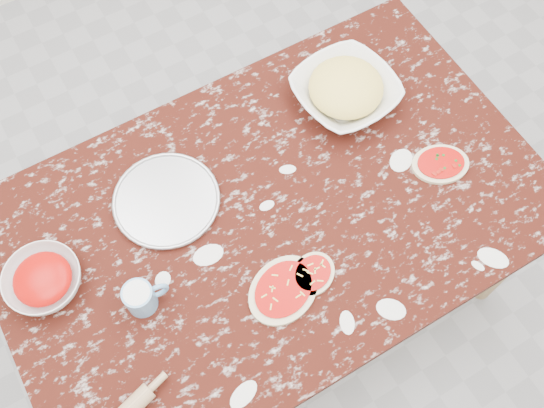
{
  "coord_description": "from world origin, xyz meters",
  "views": [
    {
      "loc": [
        -0.39,
        -0.67,
        2.38
      ],
      "look_at": [
        0.0,
        0.0,
        0.8
      ],
      "focal_mm": 40.92,
      "sensor_mm": 36.0,
      "label": 1
    }
  ],
  "objects_px": {
    "worktable": "(272,223)",
    "cheese_bowl": "(345,92)",
    "sauce_bowl": "(44,281)",
    "flour_mug": "(141,297)",
    "pizza_tray": "(167,201)"
  },
  "relations": [
    {
      "from": "worktable",
      "to": "cheese_bowl",
      "type": "distance_m",
      "value": 0.48
    },
    {
      "from": "cheese_bowl",
      "to": "worktable",
      "type": "bearing_deg",
      "value": -150.37
    },
    {
      "from": "worktable",
      "to": "cheese_bowl",
      "type": "relative_size",
      "value": 5.11
    },
    {
      "from": "sauce_bowl",
      "to": "flour_mug",
      "type": "bearing_deg",
      "value": -41.28
    },
    {
      "from": "worktable",
      "to": "pizza_tray",
      "type": "distance_m",
      "value": 0.32
    },
    {
      "from": "worktable",
      "to": "pizza_tray",
      "type": "xyz_separation_m",
      "value": [
        -0.25,
        0.18,
        0.09
      ]
    },
    {
      "from": "worktable",
      "to": "cheese_bowl",
      "type": "xyz_separation_m",
      "value": [
        0.4,
        0.23,
        0.12
      ]
    },
    {
      "from": "sauce_bowl",
      "to": "cheese_bowl",
      "type": "distance_m",
      "value": 1.05
    },
    {
      "from": "pizza_tray",
      "to": "sauce_bowl",
      "type": "height_order",
      "value": "sauce_bowl"
    },
    {
      "from": "pizza_tray",
      "to": "cheese_bowl",
      "type": "xyz_separation_m",
      "value": [
        0.65,
        0.04,
        0.03
      ]
    },
    {
      "from": "pizza_tray",
      "to": "cheese_bowl",
      "type": "relative_size",
      "value": 0.98
    },
    {
      "from": "pizza_tray",
      "to": "sauce_bowl",
      "type": "bearing_deg",
      "value": -170.77
    },
    {
      "from": "cheese_bowl",
      "to": "pizza_tray",
      "type": "bearing_deg",
      "value": -176.18
    },
    {
      "from": "worktable",
      "to": "cheese_bowl",
      "type": "height_order",
      "value": "cheese_bowl"
    },
    {
      "from": "worktable",
      "to": "sauce_bowl",
      "type": "xyz_separation_m",
      "value": [
        -0.65,
        0.12,
        0.12
      ]
    }
  ]
}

